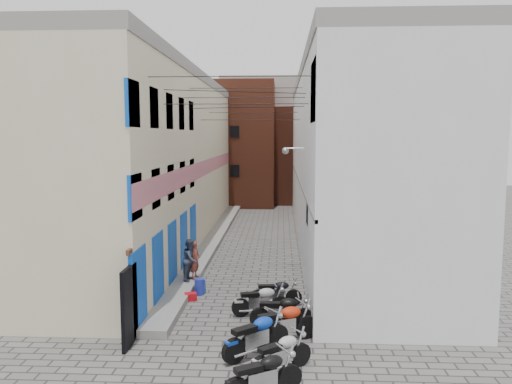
% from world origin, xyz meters
% --- Properties ---
extents(ground, '(90.00, 90.00, 0.00)m').
position_xyz_m(ground, '(0.00, 0.00, 0.00)').
color(ground, '#575451').
rests_on(ground, ground).
extents(plinth, '(0.90, 26.00, 0.25)m').
position_xyz_m(plinth, '(-2.05, 13.00, 0.12)').
color(plinth, gray).
rests_on(plinth, ground).
extents(building_left, '(5.10, 27.00, 9.00)m').
position_xyz_m(building_left, '(-4.98, 12.95, 4.50)').
color(building_left, beige).
rests_on(building_left, ground).
extents(building_right, '(5.94, 26.00, 9.00)m').
position_xyz_m(building_right, '(5.00, 13.00, 4.51)').
color(building_right, silver).
rests_on(building_right, ground).
extents(building_far_brick_left, '(6.00, 6.00, 10.00)m').
position_xyz_m(building_far_brick_left, '(-2.00, 28.00, 5.00)').
color(building_far_brick_left, brown).
rests_on(building_far_brick_left, ground).
extents(building_far_brick_right, '(5.00, 6.00, 8.00)m').
position_xyz_m(building_far_brick_right, '(3.00, 30.00, 4.00)').
color(building_far_brick_right, brown).
rests_on(building_far_brick_right, ground).
extents(building_far_concrete, '(8.00, 5.00, 11.00)m').
position_xyz_m(building_far_concrete, '(0.00, 34.00, 5.50)').
color(building_far_concrete, gray).
rests_on(building_far_concrete, ground).
extents(far_shopfront, '(2.00, 0.30, 2.40)m').
position_xyz_m(far_shopfront, '(0.00, 25.20, 1.20)').
color(far_shopfront, black).
rests_on(far_shopfront, ground).
extents(overhead_wires, '(5.80, 13.02, 1.32)m').
position_xyz_m(overhead_wires, '(0.00, 7.64, 7.12)').
color(overhead_wires, black).
rests_on(overhead_wires, ground).
extents(motorcycle_a, '(1.99, 1.52, 1.13)m').
position_xyz_m(motorcycle_a, '(1.22, -2.97, 0.56)').
color(motorcycle_a, black).
rests_on(motorcycle_a, ground).
extents(motorcycle_b, '(1.80, 1.61, 1.07)m').
position_xyz_m(motorcycle_b, '(1.61, -1.79, 0.53)').
color(motorcycle_b, '#A3A3A7').
rests_on(motorcycle_b, ground).
extents(motorcycle_c, '(2.03, 1.90, 1.22)m').
position_xyz_m(motorcycle_c, '(0.97, -0.90, 0.61)').
color(motorcycle_c, '#0A32A3').
rests_on(motorcycle_c, ground).
extents(motorcycle_d, '(2.19, 1.49, 1.22)m').
position_xyz_m(motorcycle_d, '(1.67, -0.01, 0.61)').
color(motorcycle_d, '#B4270C').
rests_on(motorcycle_d, ground).
extents(motorcycle_e, '(1.94, 0.66, 1.11)m').
position_xyz_m(motorcycle_e, '(1.63, 1.04, 0.56)').
color(motorcycle_e, black).
rests_on(motorcycle_e, ground).
extents(motorcycle_f, '(1.95, 1.02, 1.08)m').
position_xyz_m(motorcycle_f, '(0.95, 2.06, 0.54)').
color(motorcycle_f, '#A4A5A9').
rests_on(motorcycle_f, ground).
extents(motorcycle_g, '(1.80, 0.69, 1.02)m').
position_xyz_m(motorcycle_g, '(1.44, 2.99, 0.51)').
color(motorcycle_g, black).
rests_on(motorcycle_g, ground).
extents(person_a, '(0.45, 0.60, 1.46)m').
position_xyz_m(person_a, '(-1.70, 5.26, 0.98)').
color(person_a, brown).
rests_on(person_a, plinth).
extents(person_b, '(0.72, 0.86, 1.59)m').
position_xyz_m(person_b, '(-1.82, 5.00, 1.05)').
color(person_b, '#353C50').
rests_on(person_b, plinth).
extents(water_jug_near, '(0.45, 0.45, 0.57)m').
position_xyz_m(water_jug_near, '(-1.34, 4.07, 0.29)').
color(water_jug_near, '#202FA3').
rests_on(water_jug_near, ground).
extents(water_jug_far, '(0.38, 0.38, 0.47)m').
position_xyz_m(water_jug_far, '(-1.30, 4.28, 0.24)').
color(water_jug_far, blue).
rests_on(water_jug_far, ground).
extents(red_crate, '(0.49, 0.42, 0.26)m').
position_xyz_m(red_crate, '(-1.55, 3.39, 0.13)').
color(red_crate, '#B40C16').
rests_on(red_crate, ground).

